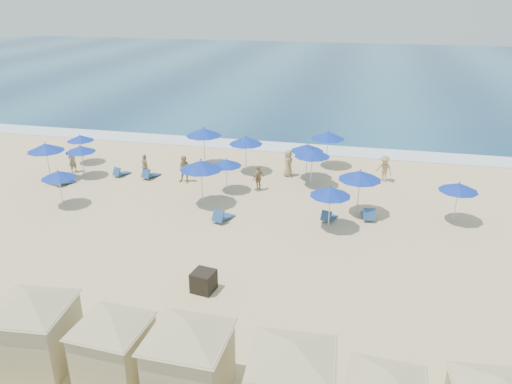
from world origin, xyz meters
TOP-DOWN VIEW (x-y plane):
  - ground at (0.00, 0.00)m, footprint 160.00×160.00m
  - ocean at (0.00, 55.00)m, footprint 160.00×80.00m
  - surf_line at (0.00, 15.50)m, footprint 160.00×2.50m
  - trash_bin at (0.84, -4.19)m, footprint 0.99×0.99m
  - cabana_0 at (-2.98, -9.37)m, footprint 4.69×4.69m
  - cabana_1 at (-0.26, -9.38)m, footprint 4.22×4.22m
  - cabana_2 at (2.25, -9.57)m, footprint 4.68×4.68m
  - cabana_3 at (5.30, -9.80)m, footprint 4.68×4.68m
  - umbrella_0 at (-10.85, 6.53)m, footprint 1.89×1.89m
  - umbrella_1 at (-12.46, 5.34)m, footprint 2.25×2.25m
  - umbrella_2 at (-12.32, 8.95)m, footprint 1.83×1.83m
  - umbrella_3 at (-9.52, 2.08)m, footprint 1.88×1.88m
  - umbrella_4 at (-3.92, 10.33)m, footprint 2.40×2.40m
  - umbrella_5 at (-1.17, 6.20)m, footprint 1.83×1.83m
  - umbrella_6 at (-1.94, 3.97)m, footprint 2.38×2.38m
  - umbrella_7 at (-0.85, 9.67)m, footprint 2.20×2.20m
  - umbrella_8 at (5.21, 2.52)m, footprint 2.05×2.05m
  - umbrella_9 at (3.63, 8.17)m, footprint 2.17×2.17m
  - umbrella_10 at (6.55, 4.59)m, footprint 2.27×2.27m
  - umbrella_11 at (11.48, 4.76)m, footprint 1.97×1.97m
  - umbrella_12 at (3.17, 9.34)m, footprint 2.10×2.10m
  - umbrella_13 at (4.20, 11.96)m, footprint 2.24×2.24m
  - beach_chair_0 at (-11.30, 4.90)m, footprint 0.99×1.32m
  - beach_chair_1 at (-8.60, 7.18)m, footprint 0.89×1.31m
  - beach_chair_2 at (-6.59, 7.23)m, footprint 0.95×1.43m
  - beach_chair_3 at (-0.28, 2.17)m, footprint 0.99×1.50m
  - beach_chair_4 at (5.12, 3.46)m, footprint 0.88×1.31m
  - beach_chair_5 at (7.16, 4.13)m, footprint 0.77×1.44m
  - beachgoer_0 at (-11.97, 7.13)m, footprint 0.53×0.68m
  - beachgoer_1 at (-4.12, 7.07)m, footprint 0.90×0.73m
  - beachgoer_2 at (0.62, 6.80)m, footprint 0.79×0.98m
  - beachgoer_3 at (7.96, 9.98)m, footprint 1.25×1.12m
  - beachgoer_4 at (1.95, 9.61)m, footprint 0.55×0.85m
  - beachgoer_5 at (-6.83, 7.16)m, footprint 0.91×0.94m

SIDE VIEW (x-z plane):
  - ground at x=0.00m, z-range 0.00..0.00m
  - ocean at x=0.00m, z-range 0.00..0.06m
  - surf_line at x=0.00m, z-range 0.00..0.08m
  - beach_chair_1 at x=-8.60m, z-range -0.10..0.56m
  - beach_chair_4 at x=5.12m, z-range -0.10..0.56m
  - beach_chair_0 at x=-11.30m, z-range -0.10..0.56m
  - beach_chair_2 at x=-6.59m, z-range -0.11..0.61m
  - beach_chair_5 at x=7.16m, z-range -0.12..0.64m
  - beach_chair_3 at x=-0.28m, z-range -0.12..0.64m
  - trash_bin at x=0.84m, z-range 0.00..0.85m
  - beachgoer_2 at x=0.62m, z-range 0.00..1.56m
  - beachgoer_5 at x=-6.83m, z-range 0.00..1.57m
  - beachgoer_0 at x=-11.97m, z-range 0.00..1.65m
  - beachgoer_3 at x=7.96m, z-range 0.00..1.68m
  - beachgoer_1 at x=-4.12m, z-range 0.00..1.71m
  - beachgoer_4 at x=1.95m, z-range 0.00..1.74m
  - cabana_1 at x=-0.26m, z-range 0.19..2.85m
  - cabana_2 at x=2.25m, z-range 0.21..3.15m
  - cabana_3 at x=5.30m, z-range 0.21..3.16m
  - cabana_0 at x=-2.98m, z-range 0.21..3.17m
  - umbrella_2 at x=-12.32m, z-range 0.76..2.84m
  - umbrella_5 at x=-1.17m, z-range 0.76..2.85m
  - umbrella_3 at x=-9.52m, z-range 0.78..2.92m
  - umbrella_0 at x=-10.85m, z-range 0.79..2.94m
  - umbrella_11 at x=11.48m, z-range 0.82..3.07m
  - umbrella_8 at x=5.21m, z-range 0.86..3.18m
  - umbrella_12 at x=3.17m, z-range 0.88..3.26m
  - umbrella_9 at x=3.63m, z-range 0.91..3.38m
  - umbrella_7 at x=-0.85m, z-range 0.92..3.43m
  - umbrella_13 at x=4.20m, z-range 0.94..3.49m
  - umbrella_1 at x=-12.46m, z-range 0.94..3.50m
  - umbrella_10 at x=6.55m, z-range 0.95..3.53m
  - umbrella_6 at x=-1.94m, z-range 1.00..3.71m
  - umbrella_4 at x=-3.92m, z-range 1.00..3.73m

